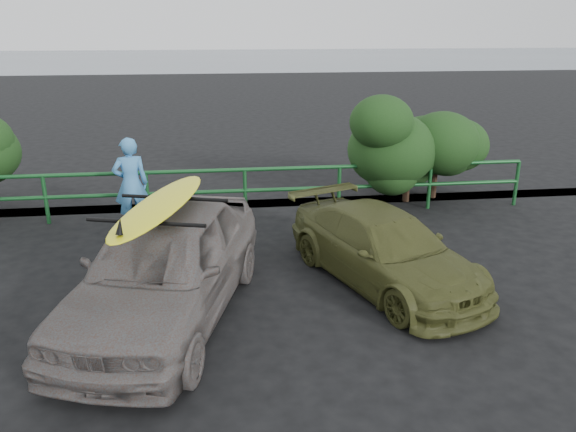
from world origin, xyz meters
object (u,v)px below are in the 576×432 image
surfboard (160,205)px  sedan (165,265)px  guardrail (197,194)px  man (131,184)px  olive_vehicle (384,249)px

surfboard → sedan: bearing=-47.4°
sedan → surfboard: surfboard is taller
guardrail → man: size_ratio=7.67×
sedan → surfboard: size_ratio=1.56×
guardrail → olive_vehicle: bearing=-49.3°
guardrail → sedan: 4.18m
guardrail → surfboard: bearing=-93.9°
olive_vehicle → surfboard: (-3.26, -0.70, 1.08)m
guardrail → olive_vehicle: olive_vehicle is taller
olive_vehicle → sedan: bearing=170.4°
guardrail → sedan: size_ratio=3.10×
olive_vehicle → surfboard: surfboard is taller
guardrail → sedan: bearing=-93.9°
surfboard → olive_vehicle: bearing=28.2°
sedan → man: 3.79m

